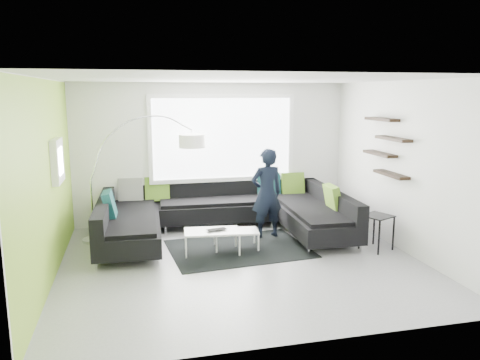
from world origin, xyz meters
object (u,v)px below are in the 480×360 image
(coffee_table, at_px, (224,240))
(laptop, at_px, (218,231))
(person, at_px, (267,193))
(side_table, at_px, (376,232))
(sectional_sofa, at_px, (223,215))
(arc_lamp, at_px, (91,180))

(coffee_table, distance_m, laptop, 0.27)
(person, bearing_deg, side_table, 137.98)
(sectional_sofa, xyz_separation_m, arc_lamp, (-2.29, 0.30, 0.69))
(sectional_sofa, bearing_deg, side_table, -25.87)
(arc_lamp, relative_size, side_table, 3.72)
(coffee_table, relative_size, laptop, 3.14)
(sectional_sofa, height_order, person, person)
(sectional_sofa, relative_size, coffee_table, 3.84)
(side_table, height_order, person, person)
(arc_lamp, distance_m, person, 3.11)
(side_table, bearing_deg, laptop, 171.20)
(sectional_sofa, bearing_deg, person, -9.39)
(sectional_sofa, xyz_separation_m, side_table, (2.37, -1.26, -0.12))
(side_table, bearing_deg, arc_lamp, 161.49)
(arc_lamp, xyz_separation_m, laptop, (2.03, -1.15, -0.72))
(sectional_sofa, height_order, arc_lamp, arc_lamp)
(arc_lamp, bearing_deg, laptop, -29.73)
(laptop, bearing_deg, person, 22.32)
(arc_lamp, distance_m, laptop, 2.44)
(arc_lamp, relative_size, laptop, 6.01)
(coffee_table, height_order, arc_lamp, arc_lamp)
(coffee_table, bearing_deg, side_table, -6.35)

